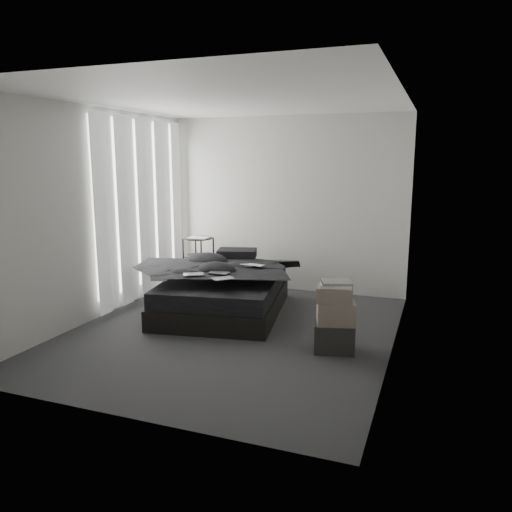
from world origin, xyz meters
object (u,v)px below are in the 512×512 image
(side_stand, at_px, (199,264))
(box_lower, at_px, (334,337))
(bed, at_px, (223,303))
(laptop, at_px, (250,261))

(side_stand, xyz_separation_m, box_lower, (2.46, -1.76, -0.25))
(bed, xyz_separation_m, side_stand, (-0.83, 0.95, 0.27))
(bed, height_order, box_lower, box_lower)
(bed, distance_m, box_lower, 1.82)
(side_stand, bearing_deg, laptop, -35.77)
(bed, height_order, side_stand, side_stand)
(side_stand, bearing_deg, box_lower, -35.58)
(laptop, height_order, side_stand, side_stand)
(box_lower, bearing_deg, bed, 153.48)
(bed, distance_m, side_stand, 1.29)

